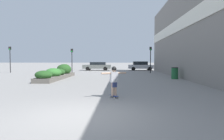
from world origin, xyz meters
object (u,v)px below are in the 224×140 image
(trash_bin, at_px, (175,73))
(traffic_light_right, at_px, (151,55))
(skateboarder, at_px, (114,78))
(skateboard, at_px, (114,96))
(traffic_light_far_left, at_px, (10,55))
(car_center_left, at_px, (97,66))
(car_leftmost, at_px, (141,66))
(traffic_light_left, at_px, (72,56))

(trash_bin, distance_m, traffic_light_right, 8.70)
(skateboarder, distance_m, traffic_light_right, 18.52)
(skateboard, height_order, traffic_light_far_left, traffic_light_far_left)
(trash_bin, relative_size, traffic_light_far_left, 0.29)
(car_center_left, bearing_deg, traffic_light_right, -131.47)
(traffic_light_far_left, bearing_deg, trash_bin, -23.12)
(skateboard, height_order, trash_bin, trash_bin)
(trash_bin, bearing_deg, traffic_light_right, 96.26)
(car_leftmost, relative_size, traffic_light_left, 1.35)
(trash_bin, relative_size, traffic_light_left, 0.32)
(car_leftmost, height_order, traffic_light_far_left, traffic_light_far_left)
(skateboarder, height_order, trash_bin, skateboarder)
(car_leftmost, xyz_separation_m, traffic_light_far_left, (-18.93, -7.42, 1.67))
(trash_bin, xyz_separation_m, traffic_light_far_left, (-20.34, 8.68, 1.93))
(skateboarder, xyz_separation_m, traffic_light_far_left, (-14.98, 18.16, 1.56))
(skateboard, distance_m, trash_bin, 10.89)
(car_leftmost, bearing_deg, traffic_light_far_left, -68.61)
(skateboard, height_order, skateboarder, skateboarder)
(car_leftmost, bearing_deg, skateboarder, -8.78)
(skateboard, distance_m, skateboarder, 0.83)
(car_center_left, bearing_deg, traffic_light_far_left, 120.80)
(traffic_light_right, bearing_deg, traffic_light_far_left, 179.30)
(skateboard, xyz_separation_m, traffic_light_far_left, (-14.98, 18.16, 2.40))
(car_leftmost, relative_size, traffic_light_right, 1.26)
(traffic_light_left, bearing_deg, car_leftmost, 37.39)
(skateboarder, height_order, traffic_light_far_left, traffic_light_far_left)
(trash_bin, height_order, traffic_light_right, traffic_light_right)
(trash_bin, bearing_deg, skateboard, -119.47)
(skateboarder, height_order, car_leftmost, car_leftmost)
(skateboard, height_order, car_leftmost, car_leftmost)
(traffic_light_left, distance_m, traffic_light_far_left, 8.78)
(skateboarder, relative_size, car_leftmost, 0.30)
(skateboarder, bearing_deg, car_center_left, 69.96)
(trash_bin, height_order, car_leftmost, car_leftmost)
(trash_bin, xyz_separation_m, car_center_left, (-8.90, 15.50, 0.23))
(skateboard, xyz_separation_m, car_leftmost, (3.95, 25.57, 0.73))
(traffic_light_right, height_order, traffic_light_far_left, traffic_light_far_left)
(skateboarder, bearing_deg, skateboard, 61.87)
(car_leftmost, bearing_deg, trash_bin, 4.98)
(traffic_light_right, bearing_deg, skateboard, -103.88)
(traffic_light_left, xyz_separation_m, traffic_light_right, (10.64, 0.11, 0.14))
(skateboard, bearing_deg, car_leftmost, 53.09)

